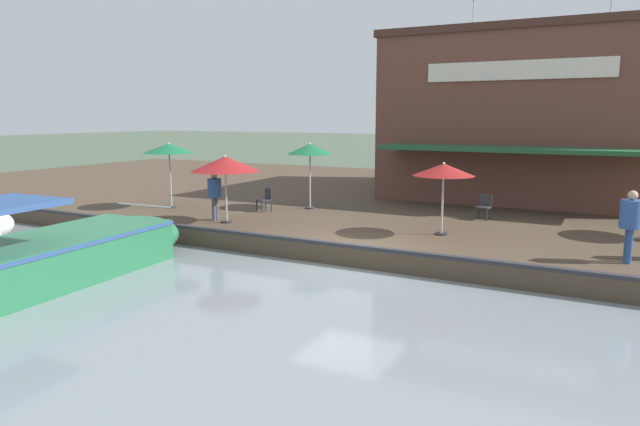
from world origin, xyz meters
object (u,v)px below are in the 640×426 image
at_px(patio_umbrella_near_quay_edge, 225,164).
at_px(patio_umbrella_by_entrance, 310,149).
at_px(cafe_chair_mid_patio, 266,198).
at_px(person_near_entrance, 215,190).
at_px(person_at_quay_edge, 631,217).
at_px(motorboat_far_downstream, 72,250).
at_px(patio_umbrella_far_corner, 444,170).
at_px(waterfront_restaurant, 532,116).
at_px(patio_umbrella_mid_patio_left, 169,148).
at_px(cafe_chair_facing_river, 484,206).

bearing_deg(patio_umbrella_near_quay_edge, patio_umbrella_by_entrance, 164.63).
bearing_deg(cafe_chair_mid_patio, patio_umbrella_near_quay_edge, 2.60).
bearing_deg(person_near_entrance, patio_umbrella_near_quay_edge, 74.85).
distance_m(person_at_quay_edge, motorboat_far_downstream, 13.82).
distance_m(patio_umbrella_far_corner, motorboat_far_downstream, 10.44).
bearing_deg(person_near_entrance, waterfront_restaurant, 144.80).
xyz_separation_m(cafe_chair_mid_patio, motorboat_far_downstream, (7.97, -0.69, -0.37)).
relative_size(patio_umbrella_mid_patio_left, person_at_quay_edge, 1.42).
xyz_separation_m(cafe_chair_facing_river, person_near_entrance, (4.44, -8.03, 0.54)).
distance_m(patio_umbrella_far_corner, cafe_chair_facing_river, 3.56).
distance_m(patio_umbrella_near_quay_edge, person_at_quay_edge, 11.79).
distance_m(patio_umbrella_by_entrance, motorboat_far_downstream, 9.70).
bearing_deg(person_at_quay_edge, person_near_entrance, -89.63).
relative_size(patio_umbrella_near_quay_edge, cafe_chair_facing_river, 2.64).
distance_m(patio_umbrella_mid_patio_left, cafe_chair_mid_patio, 4.21).
bearing_deg(patio_umbrella_by_entrance, patio_umbrella_near_quay_edge, -15.37).
height_order(patio_umbrella_far_corner, person_at_quay_edge, patio_umbrella_far_corner).
relative_size(patio_umbrella_by_entrance, cafe_chair_mid_patio, 2.95).
bearing_deg(patio_umbrella_mid_patio_left, cafe_chair_facing_river, 105.42).
bearing_deg(cafe_chair_facing_river, patio_umbrella_near_quay_edge, -58.23).
bearing_deg(motorboat_far_downstream, cafe_chair_mid_patio, 175.08).
height_order(cafe_chair_facing_river, cafe_chair_mid_patio, same).
relative_size(patio_umbrella_by_entrance, patio_umbrella_far_corner, 1.16).
relative_size(patio_umbrella_far_corner, patio_umbrella_near_quay_edge, 0.97).
bearing_deg(patio_umbrella_mid_patio_left, cafe_chair_mid_patio, 105.64).
bearing_deg(cafe_chair_mid_patio, cafe_chair_facing_river, 105.32).
relative_size(waterfront_restaurant, patio_umbrella_far_corner, 5.27).
height_order(patio_umbrella_mid_patio_left, cafe_chair_mid_patio, patio_umbrella_mid_patio_left).
bearing_deg(patio_umbrella_near_quay_edge, patio_umbrella_far_corner, 101.56).
bearing_deg(patio_umbrella_near_quay_edge, waterfront_restaurant, 147.14).
distance_m(waterfront_restaurant, patio_umbrella_near_quay_edge, 14.46).
relative_size(patio_umbrella_by_entrance, motorboat_far_downstream, 0.33).
xyz_separation_m(patio_umbrella_by_entrance, person_near_entrance, (3.67, -1.66, -1.24)).
distance_m(patio_umbrella_mid_patio_left, person_at_quay_edge, 15.63).
bearing_deg(cafe_chair_mid_patio, person_at_quay_edge, 79.08).
relative_size(waterfront_restaurant, patio_umbrella_mid_patio_left, 4.55).
bearing_deg(person_near_entrance, patio_umbrella_mid_patio_left, -112.99).
xyz_separation_m(patio_umbrella_far_corner, cafe_chair_mid_patio, (-1.13, -6.98, -1.46)).
height_order(person_at_quay_edge, person_near_entrance, person_at_quay_edge).
bearing_deg(patio_umbrella_far_corner, motorboat_far_downstream, -48.26).
xyz_separation_m(waterfront_restaurant, cafe_chair_facing_river, (7.48, -0.37, -3.01)).
bearing_deg(patio_umbrella_far_corner, patio_umbrella_by_entrance, -112.69).
bearing_deg(motorboat_far_downstream, patio_umbrella_near_quay_edge, 171.62).
bearing_deg(motorboat_far_downstream, cafe_chair_facing_river, 140.66).
bearing_deg(waterfront_restaurant, patio_umbrella_mid_patio_left, -47.61).
xyz_separation_m(patio_umbrella_near_quay_edge, cafe_chair_mid_patio, (-2.53, -0.12, -1.48)).
bearing_deg(person_near_entrance, cafe_chair_facing_river, 118.92).
height_order(patio_umbrella_mid_patio_left, person_near_entrance, patio_umbrella_mid_patio_left).
distance_m(patio_umbrella_by_entrance, person_at_quay_edge, 11.35).
height_order(patio_umbrella_far_corner, patio_umbrella_mid_patio_left, patio_umbrella_mid_patio_left).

